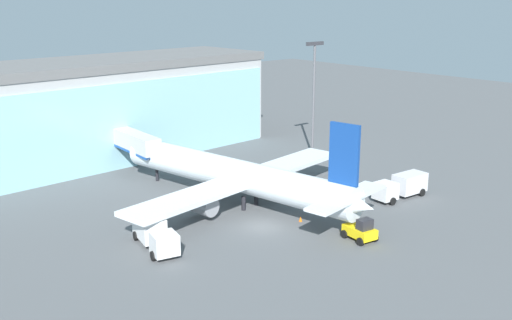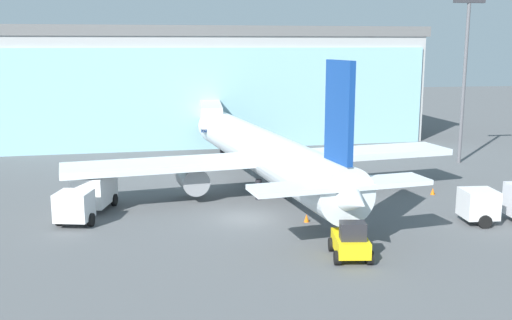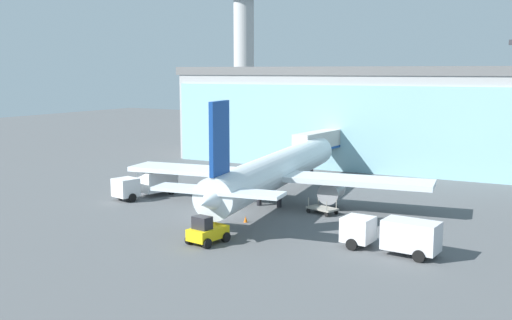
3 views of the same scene
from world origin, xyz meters
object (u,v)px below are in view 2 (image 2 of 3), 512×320
pushback_tug (351,242)px  safety_cone_wingtip (433,191)px  jet_bridge (210,114)px  airplane (264,153)px  apron_light_mast (465,65)px  baggage_cart (344,190)px  catering_truck (89,194)px  safety_cone_nose (307,218)px

pushback_tug → safety_cone_wingtip: (11.01, 13.19, -0.70)m
jet_bridge → airplane: airplane is taller
apron_light_mast → baggage_cart: size_ratio=5.25×
catering_truck → apron_light_mast: bearing=124.1°
catering_truck → safety_cone_wingtip: bearing=106.2°
baggage_cart → safety_cone_wingtip: 7.29m
baggage_cart → pushback_tug: 14.27m
apron_light_mast → pushback_tug: bearing=-127.4°
airplane → apron_light_mast: bearing=-75.8°
baggage_cart → catering_truck: bearing=22.7°
apron_light_mast → jet_bridge: bearing=158.4°
apron_light_mast → safety_cone_nose: (-20.30, -18.11, -9.65)m
baggage_cart → safety_cone_nose: (-4.61, -6.49, -0.23)m
jet_bridge → baggage_cart: size_ratio=4.63×
catering_truck → jet_bridge: bearing=168.8°
catering_truck → safety_cone_nose: (15.00, -4.19, -1.19)m
apron_light_mast → catering_truck: (-35.30, -13.92, -8.46)m
jet_bridge → safety_cone_nose: size_ratio=26.35×
safety_cone_nose → baggage_cart: bearing=54.6°
apron_light_mast → safety_cone_wingtip: 17.68m
safety_cone_wingtip → baggage_cart: bearing=175.5°
catering_truck → safety_cone_nose: size_ratio=13.82×
jet_bridge → baggage_cart: (9.14, -21.46, -3.85)m
jet_bridge → safety_cone_wingtip: bearing=-140.5°
jet_bridge → catering_truck: jet_bridge is taller
safety_cone_nose → safety_cone_wingtip: 13.27m
jet_bridge → catering_truck: size_ratio=1.91×
safety_cone_nose → apron_light_mast: bearing=41.7°
apron_light_mast → baggage_cart: (-15.69, -11.62, -9.42)m
jet_bridge → pushback_tug: bearing=-168.4°
jet_bridge → safety_cone_nose: 28.61m
catering_truck → baggage_cart: catering_truck is taller
catering_truck → baggage_cart: (19.61, 2.30, -0.97)m
catering_truck → pushback_tug: bearing=66.7°
airplane → safety_cone_wingtip: (13.48, -2.63, -3.04)m
pushback_tug → safety_cone_nose: size_ratio=6.19×
airplane → safety_cone_wingtip: 14.07m
apron_light_mast → pushback_tug: apron_light_mast is taller
airplane → jet_bridge: bearing=-0.8°
airplane → pushback_tug: 16.18m
apron_light_mast → catering_truck: 38.88m
safety_cone_nose → safety_cone_wingtip: size_ratio=1.00×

